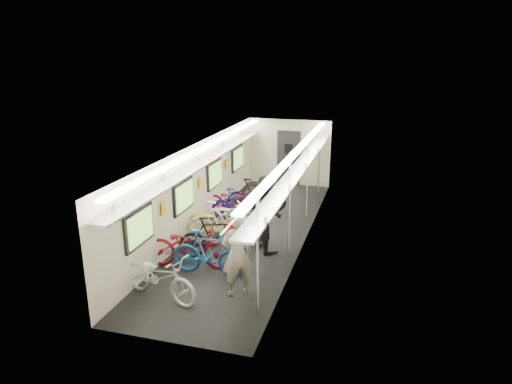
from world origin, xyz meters
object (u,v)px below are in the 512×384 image
Objects in this scene: passenger_near at (237,254)px; passenger_mid at (266,213)px; bicycle_1 at (209,253)px; backpack at (233,231)px; bicycle_0 at (160,276)px.

passenger_near is 2.27m from passenger_mid.
passenger_mid is (-0.01, 2.27, 0.06)m from passenger_near.
backpack is at bearing -121.04° from bicycle_1.
backpack is (1.28, 0.77, 0.80)m from bicycle_0.
bicycle_0 is 1.69m from backpack.
passenger_mid is at bearing -10.26° from bicycle_0.
bicycle_0 is 1.59m from passenger_near.
passenger_mid is 2.10m from backpack.
passenger_near is at bearing 134.33° from passenger_mid.
bicycle_0 is 3.21m from passenger_mid.
bicycle_0 is 1.33m from bicycle_1.
bicycle_0 is at bearing 107.60° from passenger_mid.
passenger_mid is (0.84, 1.64, 0.43)m from bicycle_1.
backpack is at bearing -42.63° from bicycle_0.
bicycle_0 is 0.96× the size of passenger_mid.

